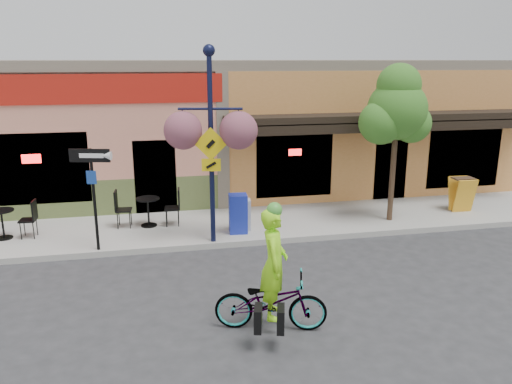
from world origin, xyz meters
TOP-DOWN VIEW (x-y plane):
  - ground at (0.00, 0.00)m, footprint 90.00×90.00m
  - sidewalk at (0.00, 2.00)m, footprint 24.00×3.00m
  - curb at (0.00, 0.55)m, footprint 24.00×0.12m
  - building at (0.00, 7.50)m, footprint 18.20×8.20m
  - bicycle at (-1.18, -3.44)m, footprint 2.04×1.16m
  - cyclist_rider at (-1.13, -3.44)m, footprint 0.63×0.80m
  - lamp_post at (-1.67, 0.66)m, footprint 1.60×0.88m
  - one_way_sign at (-4.42, 0.65)m, footprint 0.96×0.42m
  - cafe_set_left at (-6.82, 1.92)m, footprint 1.68×0.92m
  - cafe_set_right at (-3.24, 2.18)m, footprint 1.76×0.97m
  - newspaper_box_blue at (-0.95, 1.17)m, footprint 0.49×0.44m
  - newspaper_box_grey at (-0.78, 1.36)m, footprint 0.42×0.39m
  - street_tree at (3.42, 1.35)m, footprint 2.19×2.19m
  - sandwich_board at (5.87, 1.52)m, footprint 0.62×0.46m

SIDE VIEW (x-z plane):
  - ground at x=0.00m, z-range 0.00..0.00m
  - sidewalk at x=0.00m, z-range 0.00..0.15m
  - curb at x=0.00m, z-range 0.00..0.15m
  - bicycle at x=-1.18m, z-range 0.00..1.02m
  - newspaper_box_grey at x=-0.78m, z-range 0.15..0.97m
  - cafe_set_left at x=-6.82m, z-range 0.15..1.13m
  - sandwich_board at x=5.87m, z-range 0.15..1.17m
  - newspaper_box_blue at x=-0.95m, z-range 0.15..1.17m
  - cafe_set_right at x=-3.24m, z-range 0.15..1.17m
  - cyclist_rider at x=-1.13m, z-range 0.00..1.93m
  - one_way_sign at x=-4.42m, z-range 0.15..2.59m
  - building at x=0.00m, z-range 0.00..4.50m
  - street_tree at x=3.42m, z-range 0.15..4.50m
  - lamp_post at x=-1.67m, z-range 0.15..4.88m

